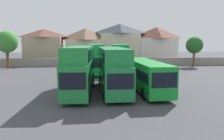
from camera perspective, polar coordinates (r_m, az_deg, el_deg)
ground at (r=42.35m, az=-1.43°, el=-0.07°), size 140.00×140.00×0.00m
depot_boundary_wall at (r=49.37m, az=-1.82°, el=2.04°), size 56.00×0.50×1.80m
bus_1 at (r=23.87m, az=-8.11°, el=0.74°), size 2.94×11.07×4.93m
bus_2 at (r=24.21m, az=0.19°, el=0.71°), size 3.03×11.38×4.77m
bus_3 at (r=25.15m, az=8.47°, el=-0.95°), size 3.29×11.80×3.31m
bus_4 at (r=38.93m, az=-4.18°, el=3.38°), size 2.81×11.92×4.95m
bus_5 at (r=39.77m, az=1.98°, el=3.44°), size 3.23×10.83×4.90m
house_terrace_left at (r=57.81m, az=-16.85°, el=5.85°), size 9.28×6.45×8.37m
house_terrace_centre at (r=57.08m, az=-6.75°, el=6.26°), size 9.55×6.84×8.64m
house_terrace_right at (r=57.56m, az=1.98°, el=6.88°), size 10.15×6.39×9.78m
house_terrace_far_right at (r=59.76m, az=11.17°, el=6.41°), size 9.82×7.07×9.03m
tree_left_of_lot at (r=51.63m, az=20.17°, el=5.90°), size 3.59×3.59×6.40m
tree_behind_wall at (r=49.38m, az=-25.16°, el=6.40°), size 4.30×4.30×7.44m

